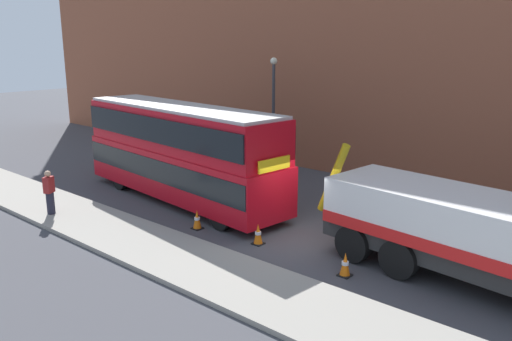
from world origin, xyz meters
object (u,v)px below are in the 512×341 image
Objects in this scene: recovery_tow_truck at (497,231)px; pedestrian_onlooker at (50,193)px; double_decker_bus at (181,149)px; traffic_cone_near_bus at (197,220)px; traffic_cone_midway at (258,235)px; street_lamp at (273,105)px; traffic_cone_near_truck at (345,265)px.

recovery_tow_truck is 15.57m from pedestrian_onlooker.
traffic_cone_near_bus is at bearing -26.90° from double_decker_bus.
pedestrian_onlooker is 2.38× the size of traffic_cone_midway.
street_lamp reaches higher than traffic_cone_near_bus.
traffic_cone_near_bus and traffic_cone_near_truck have the same top height.
recovery_tow_truck is 14.21× the size of traffic_cone_near_bus.
traffic_cone_near_bus is (5.20, 2.83, -0.64)m from pedestrian_onlooker.
double_decker_bus is at bearing 147.29° from traffic_cone_near_bus.
double_decker_bus reaches higher than pedestrian_onlooker.
recovery_tow_truck reaches higher than traffic_cone_near_truck.
recovery_tow_truck is at bearing 11.24° from traffic_cone_near_bus.
traffic_cone_near_bus is 2.65m from traffic_cone_midway.
street_lamp is at bearing 52.35° from pedestrian_onlooker.
traffic_cone_midway is at bearing 176.96° from traffic_cone_near_truck.
double_decker_bus is at bearing -174.41° from recovery_tow_truck.
pedestrian_onlooker is 2.38× the size of traffic_cone_near_bus.
traffic_cone_near_truck is (-3.51, -1.76, -1.42)m from recovery_tow_truck.
pedestrian_onlooker is at bearing -157.99° from traffic_cone_midway.
double_decker_bus is 6.20m from traffic_cone_midway.
street_lamp is at bearing 158.73° from recovery_tow_truck.
pedestrian_onlooker is 11.80m from street_lamp.
street_lamp is (-6.03, 8.23, 3.13)m from traffic_cone_midway.
recovery_tow_truck is 5.99× the size of pedestrian_onlooker.
traffic_cone_near_truck is (11.31, 2.98, -0.64)m from pedestrian_onlooker.
traffic_cone_midway and traffic_cone_near_truck have the same top height.
double_decker_bus is 9.53m from traffic_cone_near_truck.
double_decker_bus reaches higher than traffic_cone_near_bus.
street_lamp is (-13.02, 6.65, 1.71)m from recovery_tow_truck.
traffic_cone_near_truck is (6.11, 0.15, 0.00)m from traffic_cone_near_bus.
traffic_cone_near_truck is at bearing -41.49° from street_lamp.
pedestrian_onlooker is 5.95m from traffic_cone_near_bus.
recovery_tow_truck is at bearing -10.97° from pedestrian_onlooker.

